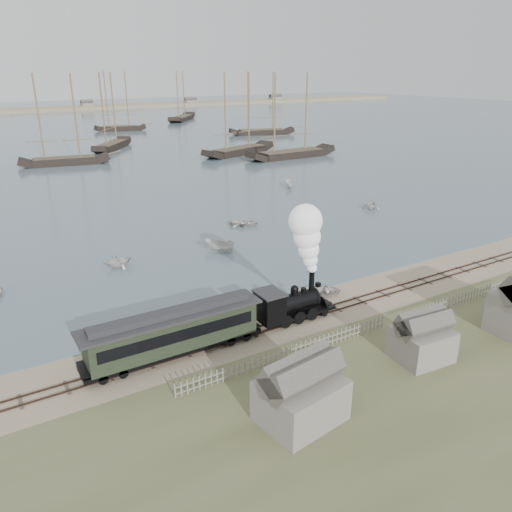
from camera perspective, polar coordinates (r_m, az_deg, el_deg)
ground at (r=47.35m, az=5.67°, el=-5.56°), size 600.00×600.00×0.00m
harbor_water at (r=206.46m, az=-24.42°, el=13.14°), size 600.00×336.00×0.06m
rail_track at (r=45.93m, az=7.16°, el=-6.44°), size 120.00×1.80×0.16m
picket_fence_west at (r=39.06m, az=4.06°, el=-11.66°), size 19.00×0.10×1.20m
picket_fence_east at (r=50.93m, az=22.29°, el=-5.16°), size 15.00×0.10×1.20m
shed_left at (r=33.43m, az=5.07°, el=-18.04°), size 5.00×4.00×4.10m
shed_mid at (r=41.03m, az=18.19°, el=-11.04°), size 4.00×3.50×3.60m
far_spit at (r=285.71m, az=-26.72°, el=14.42°), size 500.00×20.00×1.80m
locomotive at (r=43.06m, az=5.60°, el=-1.63°), size 7.98×2.98×9.94m
passenger_coach at (r=38.73m, az=-9.40°, el=-8.47°), size 14.18×2.73×3.44m
beached_dinghy at (r=49.19m, az=7.33°, el=-3.99°), size 4.81×5.37×0.92m
rowboat_1 at (r=57.41m, az=-15.47°, el=-0.46°), size 2.87×3.26×1.63m
rowboat_2 at (r=60.19m, az=-4.23°, el=1.17°), size 3.74×3.71×1.48m
rowboat_3 at (r=70.13m, az=-1.35°, el=3.80°), size 4.84×5.04×0.85m
rowboat_4 at (r=80.74m, az=13.07°, el=5.86°), size 4.10×4.23×1.71m
rowboat_5 at (r=93.25m, az=3.83°, el=8.18°), size 3.57×2.90×1.32m
schooner_2 at (r=122.70m, az=-21.57°, el=14.28°), size 20.14×7.53×20.00m
schooner_3 at (r=143.99m, az=-16.47°, el=15.60°), size 15.72×19.05×20.00m
schooner_4 at (r=129.67m, az=-2.01°, el=15.92°), size 23.28×12.22×20.00m
schooner_5 at (r=169.46m, az=0.67°, el=17.06°), size 22.06×11.56×20.00m
schooner_8 at (r=186.30m, az=-15.53°, el=16.68°), size 18.18×8.45×20.00m
schooner_9 at (r=220.44m, az=-8.56°, el=17.69°), size 20.86×24.41×20.00m
schooner_10 at (r=124.91m, az=4.17°, el=15.70°), size 24.52×6.44×20.00m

